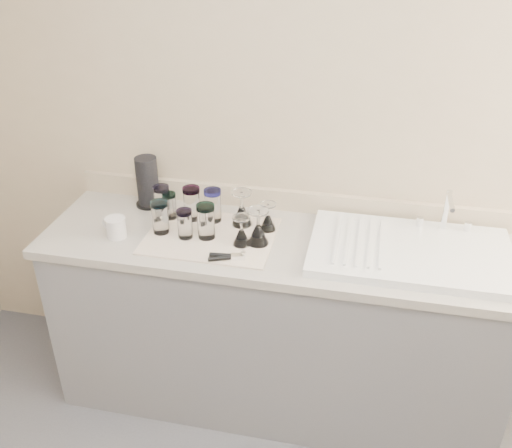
% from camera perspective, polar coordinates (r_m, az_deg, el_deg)
% --- Properties ---
extents(room_envelope, '(3.54, 3.50, 2.52)m').
position_cam_1_polar(room_envelope, '(1.12, -8.12, -4.38)').
color(room_envelope, '#4D4D52').
rests_on(room_envelope, ground).
extents(counter_unit, '(2.06, 0.62, 0.90)m').
position_cam_1_polar(counter_unit, '(2.71, 2.05, -9.79)').
color(counter_unit, slate).
rests_on(counter_unit, ground).
extents(sink_unit, '(0.82, 0.50, 0.22)m').
position_cam_1_polar(sink_unit, '(2.43, 15.21, -2.63)').
color(sink_unit, white).
rests_on(sink_unit, counter_unit).
extents(dish_towel, '(0.55, 0.42, 0.01)m').
position_cam_1_polar(dish_towel, '(2.48, -4.54, -1.18)').
color(dish_towel, white).
rests_on(dish_towel, counter_unit).
extents(tumbler_teal, '(0.06, 0.06, 0.12)m').
position_cam_1_polar(tumbler_teal, '(2.61, -8.63, 1.84)').
color(tumbler_teal, white).
rests_on(tumbler_teal, dish_towel).
extents(tumbler_cyan, '(0.08, 0.08, 0.16)m').
position_cam_1_polar(tumbler_cyan, '(2.58, -6.43, 2.09)').
color(tumbler_cyan, white).
rests_on(tumbler_cyan, dish_towel).
extents(tumbler_purple, '(0.08, 0.08, 0.15)m').
position_cam_1_polar(tumbler_purple, '(2.56, -4.33, 1.90)').
color(tumbler_purple, white).
rests_on(tumbler_purple, dish_towel).
extents(tumbler_magenta, '(0.07, 0.07, 0.15)m').
position_cam_1_polar(tumbler_magenta, '(2.50, -9.57, 0.71)').
color(tumbler_magenta, white).
rests_on(tumbler_magenta, dish_towel).
extents(tumbler_blue, '(0.07, 0.07, 0.13)m').
position_cam_1_polar(tumbler_blue, '(2.45, -7.13, 0.04)').
color(tumbler_blue, white).
rests_on(tumbler_blue, dish_towel).
extents(tumbler_lavender, '(0.08, 0.08, 0.16)m').
position_cam_1_polar(tumbler_lavender, '(2.43, -5.02, 0.30)').
color(tumbler_lavender, white).
rests_on(tumbler_lavender, dish_towel).
extents(tumbler_extra, '(0.07, 0.07, 0.15)m').
position_cam_1_polar(tumbler_extra, '(2.63, -9.38, 2.31)').
color(tumbler_extra, white).
rests_on(tumbler_extra, dish_towel).
extents(goblet_back_left, '(0.09, 0.09, 0.16)m').
position_cam_1_polar(goblet_back_left, '(2.53, -1.43, 1.07)').
color(goblet_back_left, white).
rests_on(goblet_back_left, dish_towel).
extents(goblet_back_right, '(0.07, 0.07, 0.13)m').
position_cam_1_polar(goblet_back_right, '(2.50, 1.20, 0.33)').
color(goblet_back_right, white).
rests_on(goblet_back_right, dish_towel).
extents(goblet_front_left, '(0.07, 0.07, 0.13)m').
position_cam_1_polar(goblet_front_left, '(2.39, -1.47, -1.11)').
color(goblet_front_left, white).
rests_on(goblet_front_left, dish_towel).
extents(goblet_front_right, '(0.09, 0.09, 0.16)m').
position_cam_1_polar(goblet_front_right, '(2.39, 0.21, -0.80)').
color(goblet_front_right, white).
rests_on(goblet_front_right, dish_towel).
extents(can_opener, '(0.15, 0.08, 0.02)m').
position_cam_1_polar(can_opener, '(2.31, -2.91, -3.28)').
color(can_opener, silver).
rests_on(can_opener, dish_towel).
extents(white_mug, '(0.13, 0.11, 0.09)m').
position_cam_1_polar(white_mug, '(2.53, -13.87, -0.30)').
color(white_mug, silver).
rests_on(white_mug, counter_unit).
extents(paper_towel_roll, '(0.13, 0.13, 0.24)m').
position_cam_1_polar(paper_towel_roll, '(2.73, -10.79, 4.12)').
color(paper_towel_roll, black).
rests_on(paper_towel_roll, counter_unit).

